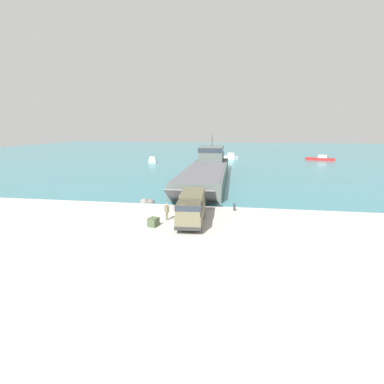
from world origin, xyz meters
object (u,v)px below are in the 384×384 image
Objects in this scene: military_truck at (192,208)px; cargo_crate at (153,222)px; mooring_bollard at (234,207)px; moored_boat_b at (152,161)px; landing_craft at (208,168)px; soldier_on_ramp at (167,210)px; moored_boat_c at (230,157)px; moored_boat_a at (320,159)px.

cargo_crate is at bearing -67.60° from military_truck.
military_truck is 7.41× the size of cargo_crate.
moored_boat_b is at bearing 116.66° from mooring_bollard.
mooring_bollard reaches higher than cargo_crate.
landing_craft reaches higher than soldier_on_ramp.
mooring_bollard is (5.64, -23.57, -1.48)m from landing_craft.
military_truck reaches higher than cargo_crate.
moored_boat_c reaches higher than mooring_bollard.
moored_boat_c is at bearing -148.53° from soldier_on_ramp.
landing_craft is at bearing 158.82° from moored_boat_a.
military_truck is 1.40× the size of moored_boat_c.
mooring_bollard is at bearing -139.01° from moored_boat_c.
soldier_on_ramp is at bearing 68.62° from cargo_crate.
moored_boat_b is (-18.74, 24.99, -1.47)m from landing_craft.
mooring_bollard is (-24.26, -61.67, -0.06)m from moored_boat_a.
landing_craft is 48.45m from moored_boat_a.
military_truck is 57.49m from moored_boat_b.
military_truck is 2.73m from soldier_on_ramp.
military_truck is 4.11× the size of soldier_on_ramp.
military_truck is 4.02m from cargo_crate.
moored_boat_a is (31.04, 66.50, -0.50)m from soldier_on_ramp.
moored_boat_b is 1.36× the size of moored_boat_c.
landing_craft is at bearing -146.02° from moored_boat_c.
moored_boat_b reaches higher than cargo_crate.
moored_boat_b is 54.33m from mooring_bollard.
cargo_crate is at bearing 13.59° from soldier_on_ramp.
mooring_bollard is (2.76, -60.85, -0.19)m from moored_boat_c.
moored_boat_b is (-48.64, -13.11, -0.05)m from moored_boat_a.
mooring_bollard is at bearing 99.97° from moored_boat_b.
military_truck is 1.03× the size of moored_boat_b.
mooring_bollard is (4.13, 5.24, -1.09)m from military_truck.
cargo_crate is (16.78, -55.48, -0.08)m from moored_boat_b.
moored_boat_c reaches higher than moored_boat_b.
military_truck is at bearing 173.95° from moored_boat_a.
moored_boat_c reaches higher than cargo_crate.
moored_boat_a is at bearing -170.05° from soldier_on_ramp.
moored_boat_a is 66.27m from mooring_bollard.
soldier_on_ramp is at bearing 91.56° from moored_boat_b.
moored_boat_a is 27.03m from moored_boat_c.
mooring_bollard is at bearing 175.47° from moored_boat_a.
moored_boat_b is at bearing 158.01° from moored_boat_c.
landing_craft is 30.59m from cargo_crate.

